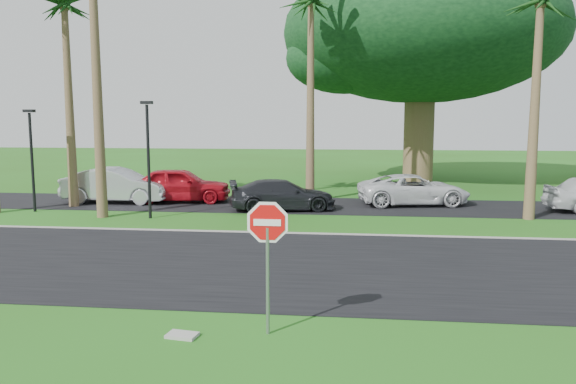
# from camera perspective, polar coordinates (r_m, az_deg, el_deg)

# --- Properties ---
(ground) EXTENTS (120.00, 120.00, 0.00)m
(ground) POSITION_cam_1_polar(r_m,az_deg,el_deg) (13.61, -2.25, -9.45)
(ground) COLOR #255014
(ground) RESTS_ON ground
(road) EXTENTS (120.00, 8.00, 0.02)m
(road) POSITION_cam_1_polar(r_m,az_deg,el_deg) (15.51, -1.11, -7.28)
(road) COLOR black
(road) RESTS_ON ground
(parking_strip) EXTENTS (120.00, 5.00, 0.02)m
(parking_strip) POSITION_cam_1_polar(r_m,az_deg,el_deg) (25.75, 2.00, -1.36)
(parking_strip) COLOR black
(parking_strip) RESTS_ON ground
(curb) EXTENTS (120.00, 0.12, 0.06)m
(curb) POSITION_cam_1_polar(r_m,az_deg,el_deg) (19.42, 0.48, -4.20)
(curb) COLOR gray
(curb) RESTS_ON ground
(stop_sign_near) EXTENTS (1.05, 0.07, 2.62)m
(stop_sign_near) POSITION_cam_1_polar(r_m,az_deg,el_deg) (10.22, -2.09, -4.89)
(stop_sign_near) COLOR gray
(stop_sign_near) RESTS_ON ground
(palm_left_mid) EXTENTS (5.00, 5.00, 10.00)m
(palm_left_mid) POSITION_cam_1_polar(r_m,az_deg,el_deg) (27.35, -21.77, 16.89)
(palm_left_mid) COLOR brown
(palm_left_mid) RESTS_ON ground
(palm_center) EXTENTS (5.00, 5.00, 10.50)m
(palm_center) POSITION_cam_1_polar(r_m,az_deg,el_deg) (27.44, 2.35, 18.40)
(palm_center) COLOR brown
(palm_center) RESTS_ON ground
(palm_right_near) EXTENTS (5.00, 5.00, 9.50)m
(palm_right_near) POSITION_cam_1_polar(r_m,az_deg,el_deg) (24.28, 24.27, 16.87)
(palm_right_near) COLOR brown
(palm_right_near) RESTS_ON ground
(canopy_tree) EXTENTS (16.50, 16.50, 13.12)m
(canopy_tree) POSITION_cam_1_polar(r_m,az_deg,el_deg) (35.45, 13.43, 15.36)
(canopy_tree) COLOR brown
(canopy_tree) RESTS_ON ground
(streetlight_left) EXTENTS (0.45, 0.25, 4.34)m
(streetlight_left) POSITION_cam_1_polar(r_m,az_deg,el_deg) (26.17, -24.60, 3.59)
(streetlight_left) COLOR black
(streetlight_left) RESTS_ON ground
(streetlight_right) EXTENTS (0.45, 0.25, 4.64)m
(streetlight_right) POSITION_cam_1_polar(r_m,az_deg,el_deg) (22.85, -14.01, 3.97)
(streetlight_right) COLOR black
(streetlight_right) RESTS_ON ground
(car_silver) EXTENTS (5.01, 1.84, 1.64)m
(car_silver) POSITION_cam_1_polar(r_m,az_deg,el_deg) (27.62, -17.00, 0.61)
(car_silver) COLOR silver
(car_silver) RESTS_ON ground
(car_red) EXTENTS (5.03, 2.57, 1.64)m
(car_red) POSITION_cam_1_polar(r_m,az_deg,el_deg) (27.16, -10.97, 0.70)
(car_red) COLOR #A90E19
(car_red) RESTS_ON ground
(car_dark) EXTENTS (4.88, 2.88, 1.33)m
(car_dark) POSITION_cam_1_polar(r_m,az_deg,el_deg) (24.27, -0.57, -0.34)
(car_dark) COLOR black
(car_dark) RESTS_ON ground
(car_minivan) EXTENTS (5.38, 3.21, 1.40)m
(car_minivan) POSITION_cam_1_polar(r_m,az_deg,el_deg) (26.41, 12.65, 0.20)
(car_minivan) COLOR silver
(car_minivan) RESTS_ON ground
(utility_slab) EXTENTS (0.60, 0.43, 0.06)m
(utility_slab) POSITION_cam_1_polar(r_m,az_deg,el_deg) (10.75, -10.70, -14.11)
(utility_slab) COLOR gray
(utility_slab) RESTS_ON ground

